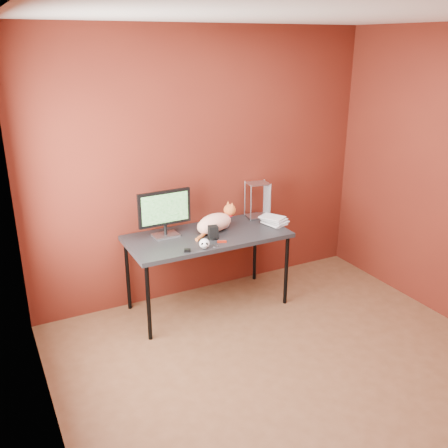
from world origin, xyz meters
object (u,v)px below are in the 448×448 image
cat (215,222)px  skull_mug (204,244)px  desk (207,239)px  book_stack (270,181)px  speaker (213,233)px  monitor (165,211)px

cat → skull_mug: bearing=-141.9°
desk → book_stack: size_ratio=1.67×
skull_mug → desk: bearing=83.1°
speaker → book_stack: size_ratio=0.13×
desk → skull_mug: 0.35m
skull_mug → speaker: (0.17, 0.18, 0.01)m
book_stack → speaker: bearing=-175.3°
monitor → skull_mug: bearing=-67.5°
speaker → cat: bearing=71.1°
cat → speaker: cat is taller
desk → monitor: 0.48m
desk → cat: cat is taller
desk → skull_mug: skull_mug is taller
speaker → book_stack: (0.62, 0.05, 0.39)m
monitor → speaker: bearing=-36.7°
speaker → book_stack: book_stack is taller
skull_mug → speaker: 0.24m
monitor → skull_mug: (0.20, -0.43, -0.20)m
cat → skull_mug: 0.43m
monitor → cat: size_ratio=0.99×
cat → speaker: bearing=-135.3°
cat → skull_mug: (-0.27, -0.34, -0.04)m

